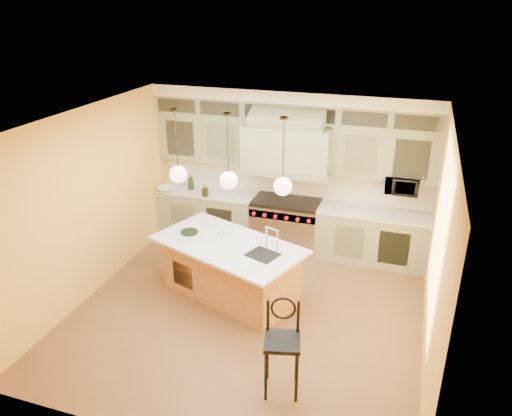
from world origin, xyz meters
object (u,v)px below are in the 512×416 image
(kitchen_island, at_px, (231,268))
(counter_stool, at_px, (282,342))
(microwave, at_px, (402,185))
(range, at_px, (286,224))

(kitchen_island, xyz_separation_m, counter_stool, (1.29, -1.71, 0.21))
(kitchen_island, distance_m, microwave, 3.17)
(microwave, bearing_deg, counter_stool, -106.36)
(kitchen_island, xyz_separation_m, microwave, (2.35, 1.90, 0.98))
(kitchen_island, bearing_deg, microwave, 59.30)
(microwave, bearing_deg, range, -176.88)
(kitchen_island, relative_size, microwave, 4.69)
(counter_stool, bearing_deg, kitchen_island, 113.22)
(counter_stool, relative_size, microwave, 2.19)
(microwave, bearing_deg, kitchen_island, -141.04)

